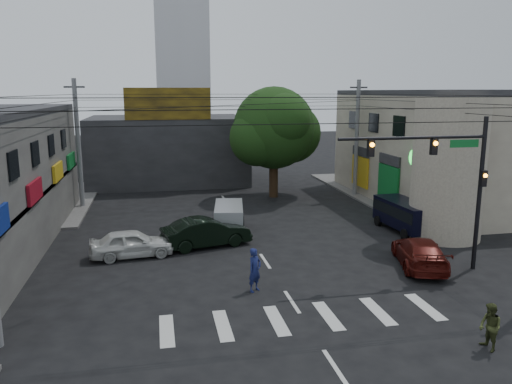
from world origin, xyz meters
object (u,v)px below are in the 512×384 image
object	(u,v)px
street_tree	(274,128)
dark_sedan	(206,232)
traffic_officer	(255,270)
pedestrian_olive	(490,327)
traffic_gantry	(449,170)
maroon_sedan	(419,252)
silver_minivan	(229,219)
white_compact	(132,243)
navy_van	(405,217)
utility_pole_far_right	(357,139)
utility_pole_far_left	(78,145)

from	to	relation	value
street_tree	dark_sedan	size ratio (longest dim) A/B	1.72
traffic_officer	pedestrian_olive	distance (m)	9.09
traffic_gantry	maroon_sedan	xyz separation A→B (m)	(-0.71, 0.79, -4.12)
street_tree	silver_minivan	distance (m)	11.69
dark_sedan	pedestrian_olive	xyz separation A→B (m)	(7.90, -12.94, 0.00)
street_tree	silver_minivan	xyz separation A→B (m)	(-5.00, -9.49, -4.63)
traffic_gantry	white_compact	world-z (taller)	traffic_gantry
street_tree	dark_sedan	xyz separation A→B (m)	(-6.61, -12.00, -4.68)
dark_sedan	silver_minivan	distance (m)	2.98
white_compact	navy_van	size ratio (longest dim) A/B	0.92
street_tree	navy_van	size ratio (longest dim) A/B	1.84
white_compact	silver_minivan	size ratio (longest dim) A/B	1.06
street_tree	silver_minivan	size ratio (longest dim) A/B	2.12
dark_sedan	navy_van	size ratio (longest dim) A/B	1.07
silver_minivan	pedestrian_olive	world-z (taller)	silver_minivan
maroon_sedan	silver_minivan	distance (m)	11.20
dark_sedan	white_compact	world-z (taller)	dark_sedan
traffic_gantry	white_compact	bearing A→B (deg)	160.74
white_compact	silver_minivan	xyz separation A→B (m)	(5.50, 3.51, 0.13)
pedestrian_olive	traffic_officer	bearing A→B (deg)	-135.73
traffic_gantry	silver_minivan	xyz separation A→B (m)	(-8.82, 8.51, -3.99)
silver_minivan	pedestrian_olive	xyz separation A→B (m)	(6.28, -15.44, -0.04)
maroon_sedan	silver_minivan	bearing A→B (deg)	-27.51
utility_pole_far_right	dark_sedan	bearing A→B (deg)	-140.02
traffic_gantry	street_tree	bearing A→B (deg)	101.99
street_tree	pedestrian_olive	distance (m)	25.40
dark_sedan	traffic_officer	bearing A→B (deg)	177.35
utility_pole_far_right	silver_minivan	world-z (taller)	utility_pole_far_right
utility_pole_far_right	traffic_officer	distance (m)	21.47
utility_pole_far_right	white_compact	size ratio (longest dim) A/B	2.12
maroon_sedan	silver_minivan	xyz separation A→B (m)	(-8.11, 7.72, 0.13)
street_tree	white_compact	distance (m)	17.38
dark_sedan	pedestrian_olive	bearing A→B (deg)	-162.96
utility_pole_far_right	navy_van	world-z (taller)	utility_pole_far_right
utility_pole_far_right	silver_minivan	distance (m)	14.78
maroon_sedan	traffic_gantry	bearing A→B (deg)	148.12
white_compact	navy_van	bearing A→B (deg)	-90.64
traffic_gantry	utility_pole_far_left	bearing A→B (deg)	137.14
traffic_gantry	traffic_officer	world-z (taller)	traffic_gantry
pedestrian_olive	navy_van	bearing A→B (deg)	161.59
traffic_gantry	utility_pole_far_right	bearing A→B (deg)	81.06
street_tree	traffic_gantry	distance (m)	18.42
maroon_sedan	utility_pole_far_left	bearing A→B (deg)	-26.55
navy_van	maroon_sedan	bearing A→B (deg)	155.69
utility_pole_far_right	white_compact	bearing A→B (deg)	-144.78
maroon_sedan	traffic_officer	world-z (taller)	traffic_officer
navy_van	silver_minivan	bearing A→B (deg)	76.31
navy_van	dark_sedan	bearing A→B (deg)	89.62
traffic_gantry	utility_pole_far_right	world-z (taller)	utility_pole_far_right
traffic_officer	pedestrian_olive	bearing A→B (deg)	-82.04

